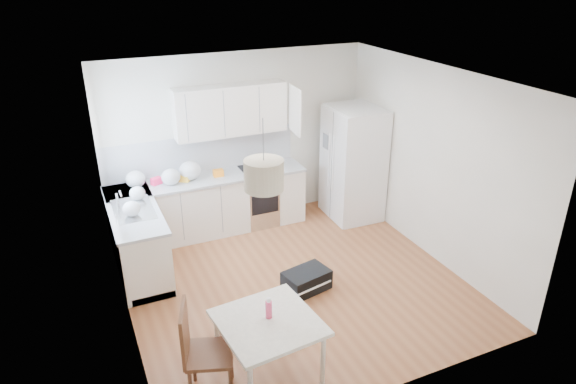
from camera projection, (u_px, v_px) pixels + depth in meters
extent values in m
plane|color=brown|center=(293.00, 281.00, 6.84)|extent=(4.20, 4.20, 0.00)
plane|color=white|center=(295.00, 79.00, 5.73)|extent=(4.20, 4.20, 0.00)
plane|color=beige|center=(238.00, 139.00, 8.03)|extent=(4.20, 0.00, 4.20)
plane|color=beige|center=(117.00, 222.00, 5.50)|extent=(0.00, 4.20, 4.20)
plane|color=beige|center=(432.00, 164.00, 7.07)|extent=(0.00, 4.20, 4.20)
cube|color=#BFE0F9|center=(101.00, 153.00, 6.30)|extent=(0.02, 1.00, 1.00)
cube|color=white|center=(210.00, 206.00, 7.93)|extent=(3.00, 0.60, 0.88)
cube|color=white|center=(137.00, 239.00, 6.99)|extent=(0.60, 1.80, 0.88)
cube|color=#A3A5A8|center=(208.00, 179.00, 7.74)|extent=(3.02, 0.64, 0.04)
cube|color=#A3A5A8|center=(133.00, 209.00, 6.80)|extent=(0.64, 1.82, 0.04)
cube|color=silver|center=(201.00, 153.00, 7.86)|extent=(3.00, 0.01, 0.58)
cube|color=silver|center=(106.00, 192.00, 6.56)|extent=(0.01, 1.80, 0.58)
cube|color=white|center=(230.00, 110.00, 7.62)|extent=(1.70, 0.32, 0.75)
cube|color=beige|center=(268.00, 323.00, 4.97)|extent=(1.01, 1.01, 0.04)
cylinder|color=white|center=(323.00, 362.00, 4.99)|extent=(0.05, 0.05, 0.69)
cylinder|color=white|center=(218.00, 342.00, 5.25)|extent=(0.05, 0.05, 0.69)
cylinder|color=white|center=(284.00, 318.00, 5.60)|extent=(0.05, 0.05, 0.69)
cylinder|color=#E03E67|center=(269.00, 308.00, 4.96)|extent=(0.07, 0.07, 0.23)
cube|color=black|center=(306.00, 280.00, 6.63)|extent=(0.64, 0.49, 0.27)
cylinder|color=beige|center=(264.00, 175.00, 4.53)|extent=(0.38, 0.38, 0.28)
ellipsoid|color=silver|center=(136.00, 179.00, 7.35)|extent=(0.28, 0.24, 0.25)
ellipsoid|color=silver|center=(171.00, 177.00, 7.43)|extent=(0.27, 0.23, 0.25)
ellipsoid|color=silver|center=(190.00, 171.00, 7.60)|extent=(0.32, 0.27, 0.29)
ellipsoid|color=silver|center=(137.00, 193.00, 6.98)|extent=(0.21, 0.18, 0.19)
ellipsoid|color=silver|center=(131.00, 209.00, 6.53)|extent=(0.23, 0.19, 0.20)
cube|color=orange|center=(218.00, 173.00, 7.76)|extent=(0.15, 0.10, 0.10)
cube|color=gold|center=(184.00, 178.00, 7.57)|extent=(0.18, 0.16, 0.10)
cube|color=#DE1B45|center=(156.00, 181.00, 7.48)|extent=(0.17, 0.15, 0.10)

